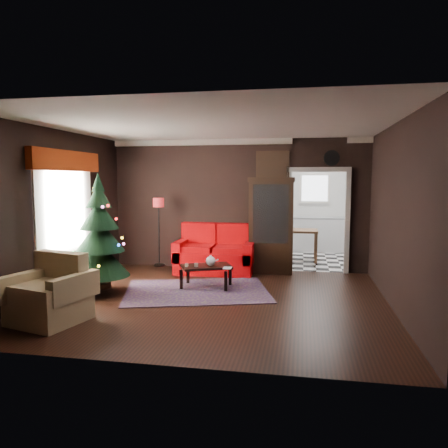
% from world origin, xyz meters
% --- Properties ---
extents(floor, '(5.50, 5.50, 0.00)m').
position_xyz_m(floor, '(0.00, 0.00, 0.00)').
color(floor, black).
rests_on(floor, ground).
extents(ceiling, '(5.50, 5.50, 0.00)m').
position_xyz_m(ceiling, '(0.00, 0.00, 2.80)').
color(ceiling, white).
rests_on(ceiling, ground).
extents(wall_back, '(5.50, 0.00, 5.50)m').
position_xyz_m(wall_back, '(0.00, 2.50, 1.40)').
color(wall_back, black).
rests_on(wall_back, ground).
extents(wall_front, '(5.50, 0.00, 5.50)m').
position_xyz_m(wall_front, '(0.00, -2.50, 1.40)').
color(wall_front, black).
rests_on(wall_front, ground).
extents(wall_left, '(0.00, 5.50, 5.50)m').
position_xyz_m(wall_left, '(-2.75, 0.00, 1.40)').
color(wall_left, black).
rests_on(wall_left, ground).
extents(wall_right, '(0.00, 5.50, 5.50)m').
position_xyz_m(wall_right, '(2.75, 0.00, 1.40)').
color(wall_right, black).
rests_on(wall_right, ground).
extents(doorway, '(1.10, 0.10, 2.10)m').
position_xyz_m(doorway, '(1.70, 2.50, 1.05)').
color(doorway, silver).
rests_on(doorway, ground).
extents(left_window, '(0.05, 1.60, 1.40)m').
position_xyz_m(left_window, '(-2.71, 0.20, 1.45)').
color(left_window, white).
rests_on(left_window, wall_left).
extents(valance, '(0.12, 2.10, 0.35)m').
position_xyz_m(valance, '(-2.63, 0.20, 2.27)').
color(valance, maroon).
rests_on(valance, wall_left).
extents(kitchen_floor, '(3.00, 3.00, 0.00)m').
position_xyz_m(kitchen_floor, '(1.70, 4.00, 0.00)').
color(kitchen_floor, white).
rests_on(kitchen_floor, ground).
extents(kitchen_window, '(0.70, 0.06, 0.70)m').
position_xyz_m(kitchen_window, '(1.70, 5.45, 1.70)').
color(kitchen_window, white).
rests_on(kitchen_window, ground).
extents(rug, '(2.85, 2.40, 0.01)m').
position_xyz_m(rug, '(-0.41, 0.48, 0.01)').
color(rug, '#4E3C45').
rests_on(rug, ground).
extents(loveseat, '(1.70, 0.90, 1.00)m').
position_xyz_m(loveseat, '(-0.40, 2.05, 0.50)').
color(loveseat, '#A01010').
rests_on(loveseat, ground).
extents(curio_cabinet, '(0.90, 0.45, 1.90)m').
position_xyz_m(curio_cabinet, '(0.75, 2.27, 0.95)').
color(curio_cabinet, black).
rests_on(curio_cabinet, ground).
extents(floor_lamp, '(0.30, 0.30, 1.46)m').
position_xyz_m(floor_lamp, '(-1.62, 2.02, 0.83)').
color(floor_lamp, black).
rests_on(floor_lamp, ground).
extents(christmas_tree, '(1.23, 1.23, 1.89)m').
position_xyz_m(christmas_tree, '(-1.98, 0.05, 1.05)').
color(christmas_tree, black).
rests_on(christmas_tree, ground).
extents(armchair, '(1.10, 1.10, 0.92)m').
position_xyz_m(armchair, '(-2.00, -1.45, 0.46)').
color(armchair, tan).
rests_on(armchair, ground).
extents(coffee_table, '(1.01, 0.84, 0.39)m').
position_xyz_m(coffee_table, '(-0.30, 0.78, 0.21)').
color(coffee_table, black).
rests_on(coffee_table, rug).
extents(teapot, '(0.21, 0.21, 0.19)m').
position_xyz_m(teapot, '(-0.22, 0.75, 0.50)').
color(teapot, white).
rests_on(teapot, coffee_table).
extents(cup_a, '(0.08, 0.08, 0.05)m').
position_xyz_m(cup_a, '(-0.63, 0.63, 0.43)').
color(cup_a, beige).
rests_on(cup_a, coffee_table).
extents(cup_b, '(0.09, 0.09, 0.06)m').
position_xyz_m(cup_b, '(-0.45, 0.64, 0.44)').
color(cup_b, beige).
rests_on(cup_b, coffee_table).
extents(book, '(0.15, 0.02, 0.20)m').
position_xyz_m(book, '(0.05, 0.57, 0.51)').
color(book, '#9A725C').
rests_on(book, coffee_table).
extents(wall_clock, '(0.32, 0.32, 0.06)m').
position_xyz_m(wall_clock, '(1.95, 2.45, 2.38)').
color(wall_clock, white).
rests_on(wall_clock, wall_back).
extents(painting, '(0.62, 0.05, 0.52)m').
position_xyz_m(painting, '(0.75, 2.46, 2.25)').
color(painting, '#A1733F').
rests_on(painting, wall_back).
extents(kitchen_counter, '(1.80, 0.60, 0.90)m').
position_xyz_m(kitchen_counter, '(1.70, 5.20, 0.45)').
color(kitchen_counter, silver).
rests_on(kitchen_counter, ground).
extents(kitchen_table, '(0.70, 0.70, 0.75)m').
position_xyz_m(kitchen_table, '(1.40, 3.70, 0.38)').
color(kitchen_table, brown).
rests_on(kitchen_table, ground).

